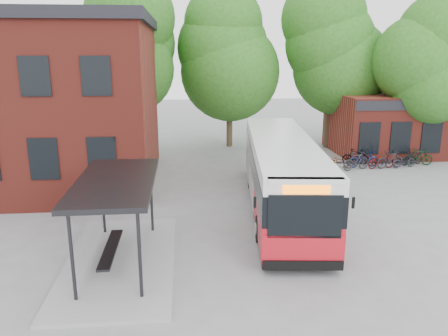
{
  "coord_description": "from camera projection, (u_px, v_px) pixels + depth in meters",
  "views": [
    {
      "loc": [
        -2.31,
        -14.4,
        6.75
      ],
      "look_at": [
        -0.67,
        3.31,
        2.0
      ],
      "focal_mm": 35.0,
      "sensor_mm": 36.0,
      "label": 1
    }
  ],
  "objects": [
    {
      "name": "ground",
      "position": [
        251.0,
        244.0,
        15.8
      ],
      "size": [
        100.0,
        100.0,
        0.0
      ],
      "primitive_type": "plane",
      "color": "slate"
    },
    {
      "name": "bicycle_5",
      "position": [
        390.0,
        160.0,
        25.99
      ],
      "size": [
        1.83,
        0.83,
        1.06
      ],
      "primitive_type": "imported",
      "rotation": [
        0.0,
        0.0,
        1.76
      ],
      "color": "#232228",
      "rests_on": "ground"
    },
    {
      "name": "tree_1",
      "position": [
        230.0,
        74.0,
        30.9
      ],
      "size": [
        7.92,
        7.92,
        10.4
      ],
      "primitive_type": null,
      "color": "#225917",
      "rests_on": "ground"
    },
    {
      "name": "bicycle_7",
      "position": [
        412.0,
        157.0,
        26.74
      ],
      "size": [
        1.71,
        0.99,
        0.99
      ],
      "primitive_type": "imported",
      "rotation": [
        0.0,
        0.0,
        1.91
      ],
      "color": "black",
      "rests_on": "ground"
    },
    {
      "name": "bicycle_4",
      "position": [
        381.0,
        161.0,
        25.95
      ],
      "size": [
        1.79,
        0.88,
        0.9
      ],
      "primitive_type": "imported",
      "rotation": [
        0.0,
        0.0,
        1.74
      ],
      "color": "#440B0B",
      "rests_on": "ground"
    },
    {
      "name": "bicycle_1",
      "position": [
        356.0,
        161.0,
        25.55
      ],
      "size": [
        1.92,
        1.09,
        1.11
      ],
      "primitive_type": "imported",
      "rotation": [
        0.0,
        0.0,
        1.9
      ],
      "color": "#26262C",
      "rests_on": "ground"
    },
    {
      "name": "tree_3",
      "position": [
        428.0,
        86.0,
        27.3
      ],
      "size": [
        7.04,
        7.04,
        9.28
      ],
      "primitive_type": null,
      "color": "#225917",
      "rests_on": "ground"
    },
    {
      "name": "bike_rail",
      "position": [
        378.0,
        165.0,
        26.2
      ],
      "size": [
        5.2,
        0.1,
        0.38
      ],
      "primitive_type": null,
      "color": "#232326",
      "rests_on": "ground"
    },
    {
      "name": "bus_shelter",
      "position": [
        118.0,
        222.0,
        14.06
      ],
      "size": [
        3.6,
        7.0,
        2.9
      ],
      "primitive_type": null,
      "color": "#232326",
      "rests_on": "ground"
    },
    {
      "name": "bicycle_extra_0",
      "position": [
        418.0,
        157.0,
        26.68
      ],
      "size": [
        1.8,
        0.73,
        1.05
      ],
      "primitive_type": "imported",
      "rotation": [
        0.0,
        0.0,
        1.43
      ],
      "color": "black",
      "rests_on": "ground"
    },
    {
      "name": "tree_0",
      "position": [
        127.0,
        71.0,
        29.24
      ],
      "size": [
        7.92,
        7.92,
        11.0
      ],
      "primitive_type": null,
      "color": "#225917",
      "rests_on": "ground"
    },
    {
      "name": "tree_2",
      "position": [
        331.0,
        70.0,
        30.48
      ],
      "size": [
        7.92,
        7.92,
        11.0
      ],
      "primitive_type": null,
      "color": "#225917",
      "rests_on": "ground"
    },
    {
      "name": "bicycle_3",
      "position": [
        356.0,
        157.0,
        26.91
      ],
      "size": [
        1.68,
        0.8,
        0.97
      ],
      "primitive_type": "imported",
      "rotation": [
        0.0,
        0.0,
        1.35
      ],
      "color": "black",
      "rests_on": "ground"
    },
    {
      "name": "shop_row",
      "position": [
        436.0,
        123.0,
        30.09
      ],
      "size": [
        14.0,
        6.2,
        4.0
      ],
      "primitive_type": null,
      "color": "maroon",
      "rests_on": "ground"
    },
    {
      "name": "bicycle_0",
      "position": [
        339.0,
        161.0,
        26.1
      ],
      "size": [
        1.68,
        1.14,
        0.83
      ],
      "primitive_type": "imported",
      "rotation": [
        0.0,
        0.0,
        1.16
      ],
      "color": "#551504",
      "rests_on": "ground"
    },
    {
      "name": "bicycle_6",
      "position": [
        404.0,
        161.0,
        26.15
      ],
      "size": [
        1.7,
        0.92,
        0.85
      ],
      "primitive_type": "imported",
      "rotation": [
        0.0,
        0.0,
        1.8
      ],
      "color": "#22222D",
      "rests_on": "ground"
    },
    {
      "name": "city_bus",
      "position": [
        281.0,
        174.0,
        19.03
      ],
      "size": [
        3.9,
        12.57,
        3.14
      ],
      "primitive_type": null,
      "rotation": [
        0.0,
        0.0,
        -0.1
      ],
      "color": "red",
      "rests_on": "ground"
    },
    {
      "name": "bicycle_2",
      "position": [
        363.0,
        159.0,
        26.25
      ],
      "size": [
        1.98,
        0.89,
        1.0
      ],
      "primitive_type": "imported",
      "rotation": [
        0.0,
        0.0,
        1.69
      ],
      "color": "navy",
      "rests_on": "ground"
    }
  ]
}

